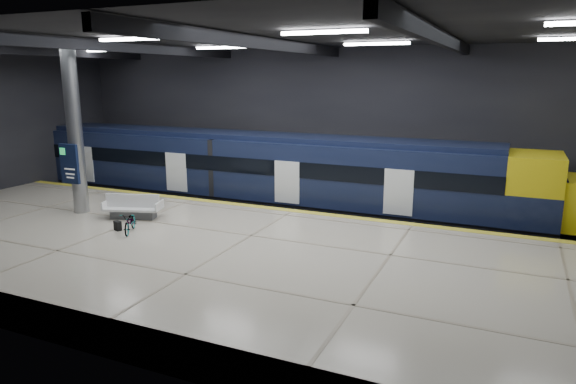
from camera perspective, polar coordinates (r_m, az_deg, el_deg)
The scene contains 10 objects.
ground at distance 19.58m, azimuth -2.68°, elevation -7.10°, with size 30.00×30.00×0.00m, color black.
room_shell at distance 18.44m, azimuth -2.87°, elevation 9.86°, with size 30.10×16.10×8.05m.
platform at distance 17.34m, azimuth -6.44°, elevation -7.93°, with size 30.00×11.00×1.10m, color #B8B09C.
safety_strip at distance 21.63m, azimuth 0.56°, elevation -2.08°, with size 30.00×0.40×0.01m, color gold.
rails at distance 24.36m, azimuth 3.13°, elevation -2.88°, with size 30.00×1.52×0.16m.
train at distance 24.70m, azimuth -1.33°, elevation 2.07°, with size 29.40×2.84×3.79m.
bench at distance 21.33m, azimuth -16.81°, elevation -1.90°, with size 2.42×1.58×0.99m.
bicycle at distance 19.45m, azimuth -17.13°, elevation -3.22°, with size 0.51×1.46×0.77m, color #99999E.
pannier_bag at distance 19.90m, azimuth -18.40°, elevation -3.58°, with size 0.30×0.18×0.35m, color black.
info_column at distance 22.54m, azimuth -22.66°, elevation 6.23°, with size 0.90×0.78×6.90m.
Camera 1 is at (8.31, -16.43, 6.67)m, focal length 32.00 mm.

